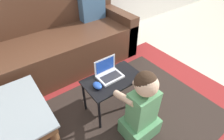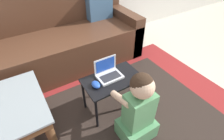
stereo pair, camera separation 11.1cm
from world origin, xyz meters
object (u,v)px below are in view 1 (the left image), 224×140
(couch, at_px, (54,46))
(person_seated, at_px, (142,109))
(laptop_desk, at_px, (113,83))
(computer_mouse, at_px, (97,85))
(laptop, at_px, (109,74))

(couch, height_order, person_seated, couch)
(couch, relative_size, laptop_desk, 3.85)
(computer_mouse, bearing_deg, laptop, 18.83)
(couch, bearing_deg, computer_mouse, -90.47)
(laptop, xyz_separation_m, computer_mouse, (-0.17, -0.06, -0.01))
(couch, xyz_separation_m, laptop_desk, (0.17, -1.05, 0.03))
(couch, xyz_separation_m, person_seated, (0.18, -1.44, 0.02))
(couch, relative_size, computer_mouse, 20.96)
(laptop, height_order, person_seated, person_seated)
(couch, bearing_deg, laptop, -80.95)
(couch, distance_m, laptop_desk, 1.06)
(laptop_desk, height_order, laptop, laptop)
(person_seated, bearing_deg, laptop, 92.83)
(laptop_desk, xyz_separation_m, person_seated, (0.01, -0.39, -0.01))
(computer_mouse, height_order, person_seated, person_seated)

